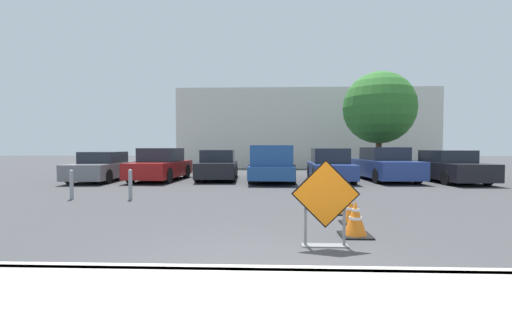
# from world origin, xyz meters

# --- Properties ---
(ground_plane) EXTENTS (96.00, 96.00, 0.00)m
(ground_plane) POSITION_xyz_m (0.00, 10.00, 0.00)
(ground_plane) COLOR #3D3D3F
(curb_lip) EXTENTS (30.43, 0.20, 0.14)m
(curb_lip) POSITION_xyz_m (0.00, 0.00, 0.07)
(curb_lip) COLOR #ADAAA3
(curb_lip) RESTS_ON ground_plane
(road_closed_sign) EXTENTS (1.06, 0.20, 1.36)m
(road_closed_sign) POSITION_xyz_m (1.00, 1.34, 0.71)
(road_closed_sign) COLOR black
(road_closed_sign) RESTS_ON ground_plane
(traffic_cone_nearest) EXTENTS (0.53, 0.53, 0.62)m
(traffic_cone_nearest) POSITION_xyz_m (1.63, 2.01, 0.30)
(traffic_cone_nearest) COLOR black
(traffic_cone_nearest) RESTS_ON ground_plane
(traffic_cone_second) EXTENTS (0.40, 0.40, 0.60)m
(traffic_cone_second) POSITION_xyz_m (1.78, 3.02, 0.29)
(traffic_cone_second) COLOR black
(traffic_cone_second) RESTS_ON ground_plane
(traffic_cone_third) EXTENTS (0.44, 0.44, 0.71)m
(traffic_cone_third) POSITION_xyz_m (1.90, 3.99, 0.35)
(traffic_cone_third) COLOR black
(traffic_cone_third) RESTS_ON ground_plane
(traffic_cone_fourth) EXTENTS (0.50, 0.50, 0.78)m
(traffic_cone_fourth) POSITION_xyz_m (2.05, 5.14, 0.38)
(traffic_cone_fourth) COLOR black
(traffic_cone_fourth) RESTS_ON ground_plane
(traffic_cone_fifth) EXTENTS (0.44, 0.44, 0.72)m
(traffic_cone_fifth) POSITION_xyz_m (2.23, 6.02, 0.35)
(traffic_cone_fifth) COLOR black
(traffic_cone_fifth) RESTS_ON ground_plane
(parked_car_nearest) EXTENTS (1.93, 4.49, 1.33)m
(parked_car_nearest) POSITION_xyz_m (-7.54, 11.55, 0.62)
(parked_car_nearest) COLOR slate
(parked_car_nearest) RESTS_ON ground_plane
(parked_car_second) EXTENTS (2.06, 4.33, 1.50)m
(parked_car_second) POSITION_xyz_m (-4.93, 11.81, 0.69)
(parked_car_second) COLOR maroon
(parked_car_second) RESTS_ON ground_plane
(parked_car_third) EXTENTS (1.98, 4.22, 1.41)m
(parked_car_third) POSITION_xyz_m (-2.32, 12.29, 0.66)
(parked_car_third) COLOR black
(parked_car_third) RESTS_ON ground_plane
(pickup_truck) EXTENTS (2.08, 5.40, 1.62)m
(pickup_truck) POSITION_xyz_m (0.28, 11.56, 0.74)
(pickup_truck) COLOR navy
(pickup_truck) RESTS_ON ground_plane
(parked_car_fourth) EXTENTS (1.90, 4.16, 1.49)m
(parked_car_fourth) POSITION_xyz_m (2.90, 11.74, 0.68)
(parked_car_fourth) COLOR navy
(parked_car_fourth) RESTS_ON ground_plane
(parked_car_fifth) EXTENTS (2.09, 4.66, 1.54)m
(parked_car_fifth) POSITION_xyz_m (5.51, 12.19, 0.71)
(parked_car_fifth) COLOR navy
(parked_car_fifth) RESTS_ON ground_plane
(parked_car_sixth) EXTENTS (2.00, 4.58, 1.41)m
(parked_car_sixth) POSITION_xyz_m (8.12, 11.66, 0.65)
(parked_car_sixth) COLOR black
(parked_car_sixth) RESTS_ON ground_plane
(bollard_nearest) EXTENTS (0.12, 0.12, 0.90)m
(bollard_nearest) POSITION_xyz_m (-3.94, 5.91, 0.48)
(bollard_nearest) COLOR gray
(bollard_nearest) RESTS_ON ground_plane
(bollard_second) EXTENTS (0.12, 0.12, 0.88)m
(bollard_second) POSITION_xyz_m (-5.71, 5.91, 0.47)
(bollard_second) COLOR gray
(bollard_second) RESTS_ON ground_plane
(building_facade_backdrop) EXTENTS (19.27, 5.00, 5.89)m
(building_facade_backdrop) POSITION_xyz_m (2.91, 23.50, 2.95)
(building_facade_backdrop) COLOR beige
(building_facade_backdrop) RESTS_ON ground_plane
(street_tree_behind_lot) EXTENTS (3.97, 3.97, 5.72)m
(street_tree_behind_lot) POSITION_xyz_m (6.23, 15.36, 3.72)
(street_tree_behind_lot) COLOR #513823
(street_tree_behind_lot) RESTS_ON ground_plane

